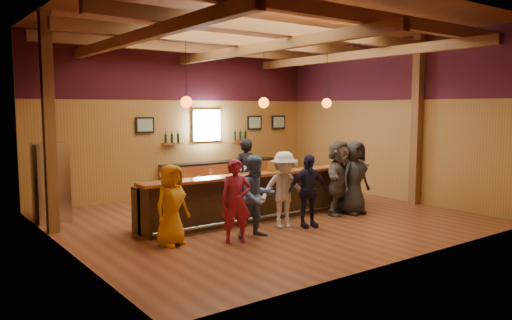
% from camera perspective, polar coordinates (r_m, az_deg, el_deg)
% --- Properties ---
extents(room, '(9.04, 9.00, 4.52)m').
position_cam_1_polar(room, '(11.59, 0.72, 9.10)').
color(room, brown).
rests_on(room, ground).
extents(bar_counter, '(6.30, 1.07, 1.11)m').
position_cam_1_polar(bar_counter, '(11.83, 0.50, -4.05)').
color(bar_counter, black).
rests_on(bar_counter, ground).
extents(back_bar_cabinet, '(4.00, 0.52, 0.95)m').
position_cam_1_polar(back_bar_cabinet, '(15.41, -3.91, -1.88)').
color(back_bar_cabinet, brown).
rests_on(back_bar_cabinet, ground).
extents(window, '(0.95, 0.09, 0.95)m').
position_cam_1_polar(window, '(15.26, -5.68, 3.96)').
color(window, silver).
rests_on(window, room).
extents(framed_pictures, '(5.35, 0.05, 0.45)m').
position_cam_1_polar(framed_pictures, '(15.71, -2.93, 4.22)').
color(framed_pictures, black).
rests_on(framed_pictures, room).
extents(wine_shelves, '(3.00, 0.18, 0.30)m').
position_cam_1_polar(wine_shelves, '(15.23, -5.54, 2.33)').
color(wine_shelves, brown).
rests_on(wine_shelves, room).
extents(pendant_lights, '(4.24, 0.24, 1.37)m').
position_cam_1_polar(pendant_lights, '(11.52, 0.89, 6.60)').
color(pendant_lights, black).
rests_on(pendant_lights, room).
extents(stainless_fridge, '(0.70, 0.70, 1.80)m').
position_cam_1_polar(stainless_fridge, '(12.25, -22.42, -2.37)').
color(stainless_fridge, silver).
rests_on(stainless_fridge, ground).
extents(customer_orange, '(0.86, 0.68, 1.54)m').
position_cam_1_polar(customer_orange, '(9.52, -9.63, -5.09)').
color(customer_orange, '#C37412').
rests_on(customer_orange, ground).
extents(customer_redvest, '(0.70, 0.62, 1.61)m').
position_cam_1_polar(customer_redvest, '(9.59, -2.30, -4.71)').
color(customer_redvest, maroon).
rests_on(customer_redvest, ground).
extents(customer_denim, '(0.86, 0.71, 1.65)m').
position_cam_1_polar(customer_denim, '(9.96, 0.07, -4.18)').
color(customer_denim, '#4B6496').
rests_on(customer_denim, ground).
extents(customer_white, '(1.22, 0.98, 1.65)m').
position_cam_1_polar(customer_white, '(10.79, 3.22, -3.41)').
color(customer_white, beige).
rests_on(customer_white, ground).
extents(customer_navy, '(1.00, 0.60, 1.59)m').
position_cam_1_polar(customer_navy, '(10.86, 5.95, -3.53)').
color(customer_navy, '#1C1831').
rests_on(customer_navy, ground).
extents(customer_brown, '(1.74, 1.23, 1.81)m').
position_cam_1_polar(customer_brown, '(12.21, 9.40, -1.99)').
color(customer_brown, '#4F473F').
rests_on(customer_brown, ground).
extents(customer_dark, '(0.91, 0.62, 1.79)m').
position_cam_1_polar(customer_dark, '(12.36, 11.19, -1.98)').
color(customer_dark, '#252527').
rests_on(customer_dark, ground).
extents(bartender, '(0.67, 0.45, 1.81)m').
position_cam_1_polar(bartender, '(12.64, -1.28, -1.64)').
color(bartender, black).
rests_on(bartender, ground).
extents(ice_bucket, '(0.20, 0.20, 0.22)m').
position_cam_1_polar(ice_bucket, '(11.61, 1.85, -0.77)').
color(ice_bucket, brown).
rests_on(ice_bucket, bar_counter).
extents(bottle_a, '(0.08, 0.08, 0.36)m').
position_cam_1_polar(bottle_a, '(11.84, 2.53, -0.48)').
color(bottle_a, black).
rests_on(bottle_a, bar_counter).
extents(bottle_b, '(0.07, 0.07, 0.31)m').
position_cam_1_polar(bottle_b, '(12.05, 3.77, -0.46)').
color(bottle_b, black).
rests_on(bottle_b, bar_counter).
extents(glass_a, '(0.09, 0.09, 0.20)m').
position_cam_1_polar(glass_a, '(10.05, -10.75, -1.74)').
color(glass_a, silver).
rests_on(glass_a, bar_counter).
extents(glass_b, '(0.08, 0.08, 0.18)m').
position_cam_1_polar(glass_b, '(10.32, -8.51, -1.58)').
color(glass_b, silver).
rests_on(glass_b, bar_counter).
extents(glass_c, '(0.07, 0.07, 0.16)m').
position_cam_1_polar(glass_c, '(10.69, -5.14, -1.33)').
color(glass_c, silver).
rests_on(glass_c, bar_counter).
extents(glass_d, '(0.07, 0.07, 0.16)m').
position_cam_1_polar(glass_d, '(11.00, -1.82, -1.11)').
color(glass_d, silver).
rests_on(glass_d, bar_counter).
extents(glass_e, '(0.08, 0.08, 0.19)m').
position_cam_1_polar(glass_e, '(11.19, -1.27, -0.90)').
color(glass_e, silver).
rests_on(glass_e, bar_counter).
extents(glass_f, '(0.08, 0.08, 0.18)m').
position_cam_1_polar(glass_f, '(11.88, 4.65, -0.54)').
color(glass_f, silver).
rests_on(glass_f, bar_counter).
extents(glass_g, '(0.07, 0.07, 0.16)m').
position_cam_1_polar(glass_g, '(12.44, 6.68, -0.31)').
color(glass_g, silver).
rests_on(glass_g, bar_counter).
extents(glass_h, '(0.09, 0.09, 0.19)m').
position_cam_1_polar(glass_h, '(12.88, 8.91, -0.04)').
color(glass_h, silver).
rests_on(glass_h, bar_counter).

